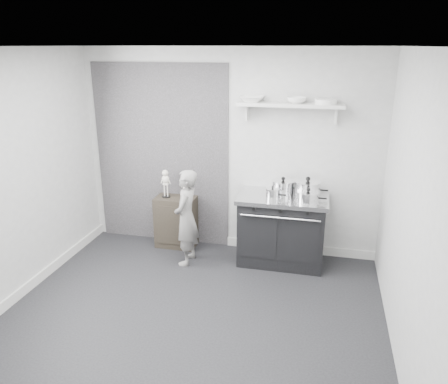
{
  "coord_description": "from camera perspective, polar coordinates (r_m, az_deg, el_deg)",
  "views": [
    {
      "loc": [
        1.24,
        -3.74,
        2.71
      ],
      "look_at": [
        0.14,
        0.95,
        1.08
      ],
      "focal_mm": 35.0,
      "sensor_mm": 36.0,
      "label": 1
    }
  ],
  "objects": [
    {
      "name": "ground",
      "position": [
        4.79,
        -4.39,
        -15.92
      ],
      "size": [
        4.0,
        4.0,
        0.0
      ],
      "primitive_type": "plane",
      "color": "black",
      "rests_on": "ground"
    },
    {
      "name": "pot_front_center",
      "position": [
        5.39,
        6.36,
        -0.21
      ],
      "size": [
        0.25,
        0.17,
        0.17
      ],
      "color": "white",
      "rests_on": "stove"
    },
    {
      "name": "wall_shelf",
      "position": [
        5.48,
        8.66,
        11.09
      ],
      "size": [
        1.3,
        0.26,
        0.24
      ],
      "color": "silver",
      "rests_on": "room_shell"
    },
    {
      "name": "plate_stack",
      "position": [
        5.45,
        13.15,
        11.43
      ],
      "size": [
        0.27,
        0.27,
        0.06
      ],
      "primitive_type": "cylinder",
      "color": "white",
      "rests_on": "wall_shelf"
    },
    {
      "name": "pot_back_right",
      "position": [
        5.56,
        10.85,
        0.46
      ],
      "size": [
        0.42,
        0.34,
        0.25
      ],
      "color": "white",
      "rests_on": "stove"
    },
    {
      "name": "side_cabinet",
      "position": [
        6.16,
        -6.27,
        -3.89
      ],
      "size": [
        0.55,
        0.32,
        0.72
      ],
      "primitive_type": "cube",
      "color": "black",
      "rests_on": "ground"
    },
    {
      "name": "skeleton_full",
      "position": [
        6.01,
        -7.64,
        1.37
      ],
      "size": [
        0.12,
        0.08,
        0.45
      ],
      "primitive_type": null,
      "color": "silver",
      "rests_on": "side_cabinet"
    },
    {
      "name": "bowl_small",
      "position": [
        5.46,
        9.46,
        11.75
      ],
      "size": [
        0.24,
        0.24,
        0.07
      ],
      "primitive_type": "imported",
      "color": "white",
      "rests_on": "wall_shelf"
    },
    {
      "name": "pot_front_right",
      "position": [
        5.36,
        10.91,
        -0.6
      ],
      "size": [
        0.36,
        0.27,
        0.18
      ],
      "color": "white",
      "rests_on": "stove"
    },
    {
      "name": "pot_back_left",
      "position": [
        5.62,
        7.7,
        0.68
      ],
      "size": [
        0.37,
        0.29,
        0.22
      ],
      "color": "white",
      "rests_on": "stove"
    },
    {
      "name": "bowl_large",
      "position": [
        5.53,
        3.64,
        12.04
      ],
      "size": [
        0.31,
        0.31,
        0.08
      ],
      "primitive_type": "imported",
      "color": "white",
      "rests_on": "wall_shelf"
    },
    {
      "name": "stove",
      "position": [
        5.7,
        7.57,
        -4.8
      ],
      "size": [
        1.13,
        0.71,
        0.91
      ],
      "color": "black",
      "rests_on": "ground"
    },
    {
      "name": "room_shell",
      "position": [
        4.25,
        -5.48,
        3.95
      ],
      "size": [
        4.02,
        3.62,
        2.71
      ],
      "color": "#AEAEAC",
      "rests_on": "ground"
    },
    {
      "name": "child",
      "position": [
        5.58,
        -4.94,
        -3.36
      ],
      "size": [
        0.31,
        0.46,
        1.25
      ],
      "primitive_type": "imported",
      "rotation": [
        0.0,
        0.0,
        -1.59
      ],
      "color": "gray",
      "rests_on": "ground"
    },
    {
      "name": "skeleton_torso",
      "position": [
        5.93,
        -5.09,
        0.82
      ],
      "size": [
        0.1,
        0.07,
        0.36
      ],
      "primitive_type": null,
      "color": "silver",
      "rests_on": "side_cabinet"
    }
  ]
}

